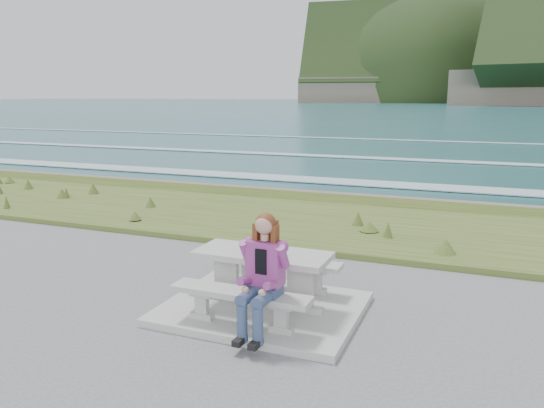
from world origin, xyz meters
name	(u,v)px	position (x,y,z in m)	size (l,w,h in m)	color
concrete_slab	(263,308)	(0.00, 0.00, 0.05)	(2.60, 2.10, 0.10)	gray
picnic_table	(262,264)	(0.00, 0.00, 0.68)	(1.80, 0.75, 0.75)	gray
bench_landward	(240,298)	(0.00, -0.70, 0.45)	(1.80, 0.35, 0.45)	gray
bench_seaward	(281,265)	(0.00, 0.70, 0.45)	(1.80, 0.35, 0.45)	gray
grass_verge	(350,229)	(0.00, 5.00, 0.00)	(160.00, 4.50, 0.22)	#2D481B
shore_drop	(376,204)	(0.00, 7.90, 0.00)	(160.00, 0.80, 2.20)	brown
ocean	(433,178)	(0.00, 25.09, -1.74)	(1600.00, 1600.00, 0.09)	#20535B
seated_woman	(260,292)	(0.32, -0.84, 0.63)	(0.43, 0.74, 1.45)	navy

